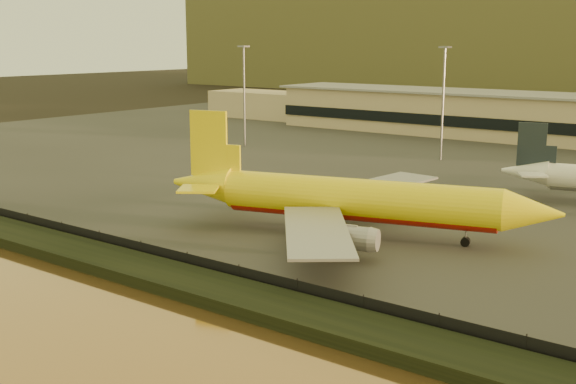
{
  "coord_description": "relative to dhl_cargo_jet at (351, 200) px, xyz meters",
  "views": [
    {
      "loc": [
        60.26,
        -70.44,
        26.72
      ],
      "look_at": [
        -2.13,
        12.0,
        5.04
      ],
      "focal_mm": 45.0,
      "sensor_mm": 36.0,
      "label": 1
    }
  ],
  "objects": [
    {
      "name": "tarmac",
      "position": [
        -8.59,
        82.62,
        -5.06
      ],
      "size": [
        320.0,
        220.0,
        0.2
      ],
      "primitive_type": "cube",
      "color": "#2D2D2D",
      "rests_on": "ground"
    },
    {
      "name": "gse_vehicle_white",
      "position": [
        -18.3,
        19.84,
        -4.12
      ],
      "size": [
        3.98,
        2.29,
        1.69
      ],
      "primitive_type": "cube",
      "rotation": [
        0.0,
        0.0,
        -0.17
      ],
      "color": "white",
      "rests_on": "tarmac"
    },
    {
      "name": "dhl_cargo_jet",
      "position": [
        0.0,
        0.0,
        0.0
      ],
      "size": [
        54.74,
        52.37,
        16.61
      ],
      "rotation": [
        0.0,
        0.0,
        0.28
      ],
      "color": "yellow",
      "rests_on": "tarmac"
    },
    {
      "name": "perimeter_fence",
      "position": [
        -8.59,
        -25.38,
        -3.86
      ],
      "size": [
        300.0,
        0.05,
        2.2
      ],
      "primitive_type": "cube",
      "color": "black",
      "rests_on": "tarmac"
    },
    {
      "name": "gse_vehicle_yellow",
      "position": [
        7.64,
        16.06,
        -4.19
      ],
      "size": [
        3.75,
        2.7,
        1.54
      ],
      "primitive_type": "cube",
      "rotation": [
        0.0,
        0.0,
        0.38
      ],
      "color": "yellow",
      "rests_on": "tarmac"
    },
    {
      "name": "embankment",
      "position": [
        -8.59,
        -29.38,
        -4.46
      ],
      "size": [
        320.0,
        7.0,
        1.4
      ],
      "primitive_type": "cube",
      "color": "black",
      "rests_on": "ground"
    },
    {
      "name": "terminal_building",
      "position": [
        -23.11,
        113.17,
        1.09
      ],
      "size": [
        202.0,
        25.0,
        12.6
      ],
      "color": "tan",
      "rests_on": "tarmac"
    },
    {
      "name": "apron_light_masts",
      "position": [
        6.41,
        62.62,
        10.54
      ],
      "size": [
        152.2,
        12.2,
        25.4
      ],
      "color": "slate",
      "rests_on": "tarmac"
    },
    {
      "name": "ground",
      "position": [
        -8.59,
        -12.38,
        -5.16
      ],
      "size": [
        900.0,
        900.0,
        0.0
      ],
      "primitive_type": "plane",
      "color": "black",
      "rests_on": "ground"
    }
  ]
}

